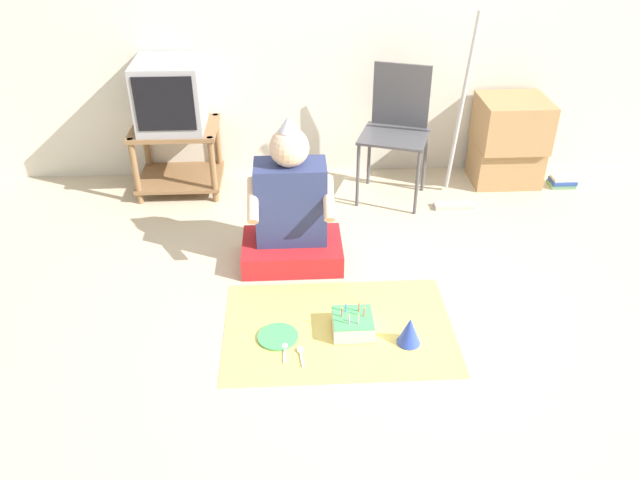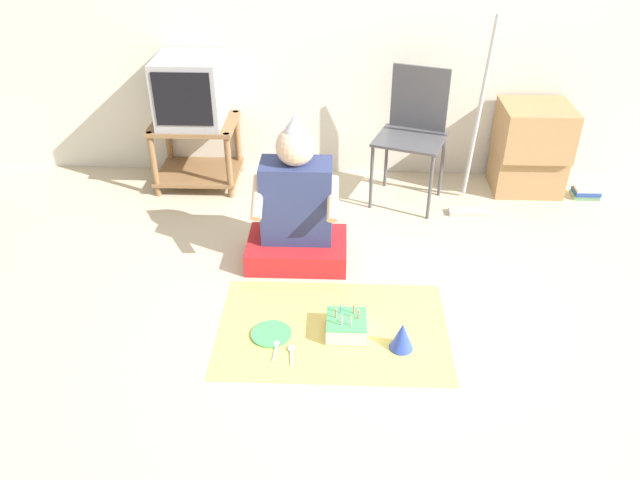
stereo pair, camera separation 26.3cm
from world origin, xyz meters
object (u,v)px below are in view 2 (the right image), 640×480
dust_mop (475,156)px  person_seated (297,211)px  party_hat_blue (402,336)px  tv (190,90)px  book_pile (586,192)px  paper_plate (271,334)px  cardboard_box_stack (531,147)px  birthday_cake (347,326)px  folding_chair (414,126)px

dust_mop → person_seated: (-1.15, -0.66, -0.08)m
dust_mop → party_hat_blue: bearing=-111.1°
tv → book_pile: size_ratio=2.49×
tv → paper_plate: size_ratio=2.24×
tv → dust_mop: 2.01m
cardboard_box_stack → party_hat_blue: 2.08m
book_pile → birthday_cake: birthday_cake is taller
paper_plate → party_hat_blue: bearing=-6.3°
cardboard_box_stack → paper_plate: cardboard_box_stack is taller
person_seated → party_hat_blue: person_seated is taller
folding_chair → person_seated: bearing=-132.0°
book_pile → paper_plate: book_pile is taller
tv → folding_chair: tv is taller
paper_plate → person_seated: bearing=83.3°
cardboard_box_stack → birthday_cake: size_ratio=3.04×
person_seated → paper_plate: (-0.09, -0.74, -0.31)m
book_pile → person_seated: (-2.03, -0.87, 0.29)m
cardboard_box_stack → folding_chair: bearing=-170.5°
birthday_cake → tv: bearing=123.3°
person_seated → paper_plate: person_seated is taller
book_pile → birthday_cake: size_ratio=0.91×
folding_chair → cardboard_box_stack: bearing=9.5°
folding_chair → birthday_cake: bearing=-106.2°
dust_mop → paper_plate: (-1.24, -1.39, -0.39)m
tv → cardboard_box_stack: bearing=-0.2°
dust_mop → birthday_cake: dust_mop is taller
cardboard_box_stack → person_seated: bearing=-148.8°
birthday_cake → party_hat_blue: same height
tv → person_seated: 1.33m
folding_chair → paper_plate: 1.85m
book_pile → dust_mop: bearing=-166.8°
party_hat_blue → person_seated: bearing=125.8°
person_seated → paper_plate: bearing=-96.7°
folding_chair → birthday_cake: (-0.44, -1.53, -0.49)m
tv → party_hat_blue: bearing=-52.3°
dust_mop → party_hat_blue: 1.61m
person_seated → tv: bearing=129.3°
party_hat_blue → paper_plate: size_ratio=0.72×
cardboard_box_stack → party_hat_blue: cardboard_box_stack is taller
book_pile → paper_plate: (-2.12, -1.60, -0.03)m
folding_chair → book_pile: (1.29, 0.03, -0.51)m
tv → folding_chair: (1.55, -0.15, -0.18)m
tv → person_seated: (0.80, -0.98, -0.40)m
cardboard_box_stack → dust_mop: (-0.46, -0.32, 0.07)m
tv → party_hat_blue: tv is taller
folding_chair → dust_mop: (0.40, -0.17, -0.14)m
folding_chair → book_pile: bearing=1.5°
folding_chair → tv: bearing=174.4°
cardboard_box_stack → person_seated: person_seated is taller
paper_plate → folding_chair: bearing=61.9°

